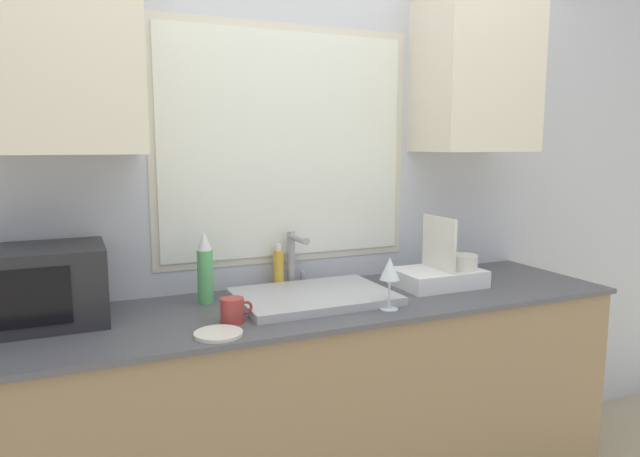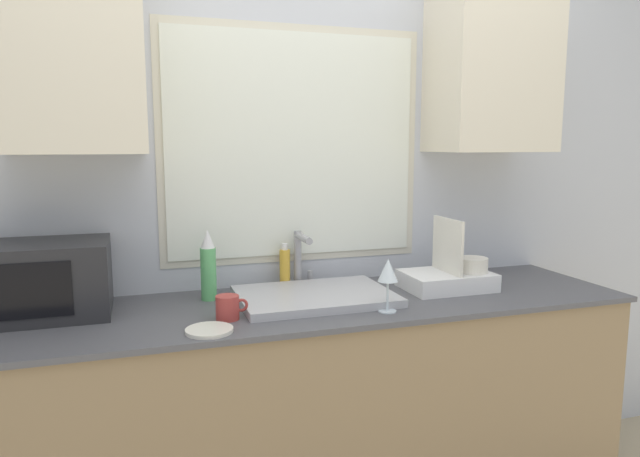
{
  "view_description": "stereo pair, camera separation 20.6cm",
  "coord_description": "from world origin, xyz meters",
  "px_view_note": "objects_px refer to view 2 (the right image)",
  "views": [
    {
      "loc": [
        -0.82,
        -1.59,
        1.49
      ],
      "look_at": [
        0.0,
        0.27,
        1.19
      ],
      "focal_mm": 32.0,
      "sensor_mm": 36.0,
      "label": 1
    },
    {
      "loc": [
        -0.63,
        -1.66,
        1.49
      ],
      "look_at": [
        0.0,
        0.27,
        1.19
      ],
      "focal_mm": 32.0,
      "sensor_mm": 36.0,
      "label": 2
    }
  ],
  "objects_px": {
    "faucet": "(301,254)",
    "wine_glass": "(388,272)",
    "mug_near_sink": "(228,307)",
    "dish_rack": "(450,276)",
    "microwave": "(43,280)",
    "spray_bottle": "(208,266)",
    "soap_bottle": "(285,267)"
  },
  "relations": [
    {
      "from": "dish_rack",
      "to": "mug_near_sink",
      "type": "xyz_separation_m",
      "value": [
        -0.92,
        -0.13,
        -0.01
      ]
    },
    {
      "from": "faucet",
      "to": "dish_rack",
      "type": "bearing_deg",
      "value": -21.23
    },
    {
      "from": "mug_near_sink",
      "to": "wine_glass",
      "type": "distance_m",
      "value": 0.56
    },
    {
      "from": "soap_bottle",
      "to": "dish_rack",
      "type": "bearing_deg",
      "value": -20.63
    },
    {
      "from": "dish_rack",
      "to": "wine_glass",
      "type": "relative_size",
      "value": 1.84
    },
    {
      "from": "microwave",
      "to": "mug_near_sink",
      "type": "distance_m",
      "value": 0.64
    },
    {
      "from": "dish_rack",
      "to": "mug_near_sink",
      "type": "relative_size",
      "value": 3.18
    },
    {
      "from": "faucet",
      "to": "spray_bottle",
      "type": "height_order",
      "value": "spray_bottle"
    },
    {
      "from": "dish_rack",
      "to": "wine_glass",
      "type": "bearing_deg",
      "value": -150.37
    },
    {
      "from": "spray_bottle",
      "to": "soap_bottle",
      "type": "distance_m",
      "value": 0.34
    },
    {
      "from": "spray_bottle",
      "to": "microwave",
      "type": "bearing_deg",
      "value": -176.42
    },
    {
      "from": "dish_rack",
      "to": "soap_bottle",
      "type": "bearing_deg",
      "value": 159.37
    },
    {
      "from": "faucet",
      "to": "mug_near_sink",
      "type": "xyz_separation_m",
      "value": [
        -0.36,
        -0.35,
        -0.1
      ]
    },
    {
      "from": "microwave",
      "to": "mug_near_sink",
      "type": "xyz_separation_m",
      "value": [
        0.59,
        -0.23,
        -0.09
      ]
    },
    {
      "from": "soap_bottle",
      "to": "mug_near_sink",
      "type": "height_order",
      "value": "soap_bottle"
    },
    {
      "from": "faucet",
      "to": "microwave",
      "type": "relative_size",
      "value": 0.53
    },
    {
      "from": "faucet",
      "to": "wine_glass",
      "type": "distance_m",
      "value": 0.47
    },
    {
      "from": "faucet",
      "to": "microwave",
      "type": "height_order",
      "value": "microwave"
    },
    {
      "from": "faucet",
      "to": "dish_rack",
      "type": "xyz_separation_m",
      "value": [
        0.56,
        -0.22,
        -0.08
      ]
    },
    {
      "from": "wine_glass",
      "to": "mug_near_sink",
      "type": "bearing_deg",
      "value": 171.27
    },
    {
      "from": "microwave",
      "to": "dish_rack",
      "type": "height_order",
      "value": "dish_rack"
    },
    {
      "from": "spray_bottle",
      "to": "faucet",
      "type": "bearing_deg",
      "value": 11.51
    },
    {
      "from": "microwave",
      "to": "mug_near_sink",
      "type": "height_order",
      "value": "microwave"
    },
    {
      "from": "spray_bottle",
      "to": "mug_near_sink",
      "type": "bearing_deg",
      "value": -83.66
    },
    {
      "from": "soap_bottle",
      "to": "mug_near_sink",
      "type": "relative_size",
      "value": 1.67
    },
    {
      "from": "dish_rack",
      "to": "soap_bottle",
      "type": "relative_size",
      "value": 1.9
    },
    {
      "from": "faucet",
      "to": "mug_near_sink",
      "type": "distance_m",
      "value": 0.51
    },
    {
      "from": "faucet",
      "to": "soap_bottle",
      "type": "height_order",
      "value": "faucet"
    },
    {
      "from": "faucet",
      "to": "microwave",
      "type": "distance_m",
      "value": 0.95
    },
    {
      "from": "faucet",
      "to": "mug_near_sink",
      "type": "bearing_deg",
      "value": -135.78
    },
    {
      "from": "faucet",
      "to": "wine_glass",
      "type": "bearing_deg",
      "value": -66.33
    },
    {
      "from": "wine_glass",
      "to": "dish_rack",
      "type": "bearing_deg",
      "value": 29.63
    }
  ]
}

